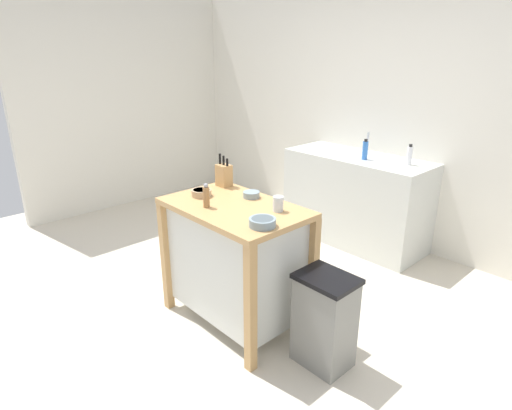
% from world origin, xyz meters
% --- Properties ---
extents(ground_plane, '(6.81, 6.81, 0.00)m').
position_xyz_m(ground_plane, '(0.00, 0.00, 0.00)').
color(ground_plane, beige).
rests_on(ground_plane, ground).
extents(wall_back, '(5.81, 0.10, 2.60)m').
position_xyz_m(wall_back, '(0.00, 2.18, 1.30)').
color(wall_back, silver).
rests_on(wall_back, ground).
extents(wall_left, '(0.10, 2.78, 2.60)m').
position_xyz_m(wall_left, '(-2.91, 0.79, 1.30)').
color(wall_left, silver).
rests_on(wall_left, ground).
extents(kitchen_island, '(1.02, 0.64, 0.91)m').
position_xyz_m(kitchen_island, '(0.08, 0.00, 0.51)').
color(kitchen_island, tan).
rests_on(kitchen_island, ground).
extents(knife_block, '(0.11, 0.09, 0.25)m').
position_xyz_m(knife_block, '(-0.30, 0.23, 1.00)').
color(knife_block, tan).
rests_on(knife_block, kitchen_island).
extents(bowl_ceramic_small, '(0.16, 0.16, 0.05)m').
position_xyz_m(bowl_ceramic_small, '(0.48, -0.12, 0.94)').
color(bowl_ceramic_small, gray).
rests_on(bowl_ceramic_small, kitchen_island).
extents(bowl_stoneware_deep, '(0.12, 0.12, 0.04)m').
position_xyz_m(bowl_stoneware_deep, '(0.05, 0.19, 0.94)').
color(bowl_stoneware_deep, gray).
rests_on(bowl_stoneware_deep, kitchen_island).
extents(bowl_ceramic_wide, '(0.15, 0.15, 0.05)m').
position_xyz_m(bowl_ceramic_wide, '(-0.23, -0.05, 0.94)').
color(bowl_ceramic_wide, tan).
rests_on(bowl_ceramic_wide, kitchen_island).
extents(drinking_cup, '(0.07, 0.07, 0.10)m').
position_xyz_m(drinking_cup, '(0.37, 0.14, 0.96)').
color(drinking_cup, silver).
rests_on(drinking_cup, kitchen_island).
extents(pepper_grinder, '(0.04, 0.04, 0.17)m').
position_xyz_m(pepper_grinder, '(-0.01, -0.16, 0.99)').
color(pepper_grinder, '#9E7042').
rests_on(pepper_grinder, kitchen_island).
extents(trash_bin, '(0.36, 0.28, 0.63)m').
position_xyz_m(trash_bin, '(0.83, 0.10, 0.32)').
color(trash_bin, slate).
rests_on(trash_bin, ground).
extents(sink_counter, '(1.47, 0.60, 0.92)m').
position_xyz_m(sink_counter, '(-0.15, 1.83, 0.46)').
color(sink_counter, silver).
rests_on(sink_counter, ground).
extents(sink_faucet, '(0.02, 0.02, 0.22)m').
position_xyz_m(sink_faucet, '(-0.15, 1.97, 1.03)').
color(sink_faucet, '#B7BCC1').
rests_on(sink_faucet, sink_counter).
extents(bottle_dish_soap, '(0.05, 0.05, 0.19)m').
position_xyz_m(bottle_dish_soap, '(0.35, 1.88, 1.00)').
color(bottle_dish_soap, white).
rests_on(bottle_dish_soap, sink_counter).
extents(bottle_hand_soap, '(0.05, 0.05, 0.20)m').
position_xyz_m(bottle_hand_soap, '(-0.04, 1.75, 1.01)').
color(bottle_hand_soap, blue).
rests_on(bottle_hand_soap, sink_counter).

